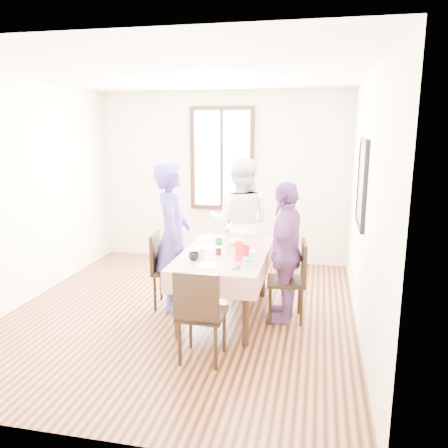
{
  "coord_description": "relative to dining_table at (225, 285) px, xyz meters",
  "views": [
    {
      "loc": [
        1.52,
        -4.77,
        2.16
      ],
      "look_at": [
        0.51,
        -0.02,
        1.1
      ],
      "focal_mm": 36.08,
      "sensor_mm": 36.0,
      "label": 1
    }
  ],
  "objects": [
    {
      "name": "drinking_glass",
      "position": [
        -0.21,
        -0.23,
        0.44
      ],
      "size": [
        0.07,
        0.07,
        0.1
      ],
      "primitive_type": "cylinder",
      "color": "silver",
      "rests_on": "tablecloth"
    },
    {
      "name": "jam_jar",
      "position": [
        -0.05,
        -0.11,
        0.43
      ],
      "size": [
        0.06,
        0.06,
        0.09
      ],
      "primitive_type": "cylinder",
      "color": "black",
      "rests_on": "tablecloth"
    },
    {
      "name": "mug_flag",
      "position": [
        0.25,
        -0.06,
        0.44
      ],
      "size": [
        0.13,
        0.13,
        0.1
      ],
      "primitive_type": "imported",
      "rotation": [
        0.0,
        0.0,
        0.21
      ],
      "color": "red",
      "rests_on": "tablecloth"
    },
    {
      "name": "mug_green",
      "position": [
        -0.14,
        0.3,
        0.43
      ],
      "size": [
        0.1,
        0.1,
        0.08
      ],
      "primitive_type": "imported",
      "rotation": [
        0.0,
        0.0,
        -0.0
      ],
      "color": "#0C7226",
      "rests_on": "tablecloth"
    },
    {
      "name": "juice_carton",
      "position": [
        0.2,
        -0.26,
        0.49
      ],
      "size": [
        0.07,
        0.07,
        0.21
      ],
      "primitive_type": "cube",
      "color": "red",
      "rests_on": "tablecloth"
    },
    {
      "name": "right_wall",
      "position": [
        1.49,
        -0.03,
        0.98
      ],
      "size": [
        0.0,
        4.5,
        4.5
      ],
      "primitive_type": "plane",
      "rotation": [
        1.57,
        0.0,
        -1.57
      ],
      "color": "beige",
      "rests_on": "ground"
    },
    {
      "name": "back_wall",
      "position": [
        -0.51,
        2.22,
        0.98
      ],
      "size": [
        4.0,
        0.0,
        4.0
      ],
      "primitive_type": "plane",
      "rotation": [
        1.57,
        0.0,
        0.0
      ],
      "color": "beige",
      "rests_on": "ground"
    },
    {
      "name": "tablecloth",
      "position": [
        0.0,
        0.0,
        0.38
      ],
      "size": [
        0.95,
        1.61,
        0.01
      ],
      "primitive_type": "cube",
      "color": "#5E1204",
      "rests_on": "dining_table"
    },
    {
      "name": "chair_near",
      "position": [
        0.0,
        -1.02,
        0.08
      ],
      "size": [
        0.43,
        0.43,
        0.91
      ],
      "primitive_type": "cube",
      "rotation": [
        0.0,
        0.0,
        -0.02
      ],
      "color": "black",
      "rests_on": "ground"
    },
    {
      "name": "mug_black",
      "position": [
        -0.26,
        -0.38,
        0.43
      ],
      "size": [
        0.14,
        0.14,
        0.09
      ],
      "primitive_type": "imported",
      "rotation": [
        0.0,
        0.0,
        0.31
      ],
      "color": "black",
      "rests_on": "tablecloth"
    },
    {
      "name": "person_left",
      "position": [
        -0.67,
        0.14,
        0.5
      ],
      "size": [
        0.57,
        0.73,
        1.76
      ],
      "primitive_type": "imported",
      "rotation": [
        0.0,
        0.0,
        1.83
      ],
      "color": "#423690",
      "rests_on": "ground"
    },
    {
      "name": "dining_table",
      "position": [
        0.0,
        0.0,
        0.0
      ],
      "size": [
        0.83,
        1.49,
        0.75
      ],
      "primitive_type": "cube",
      "color": "black",
      "rests_on": "ground"
    },
    {
      "name": "ground",
      "position": [
        -0.51,
        -0.03,
        -0.38
      ],
      "size": [
        4.5,
        4.5,
        0.0
      ],
      "primitive_type": "plane",
      "color": "black",
      "rests_on": "ground"
    },
    {
      "name": "flower_bunch",
      "position": [
        0.01,
        0.07,
        0.59
      ],
      "size": [
        0.09,
        0.09,
        0.1
      ],
      "primitive_type": null,
      "color": "yellow",
      "rests_on": "flower_vase"
    },
    {
      "name": "chair_right",
      "position": [
        0.69,
        0.05,
        0.08
      ],
      "size": [
        0.46,
        0.46,
        0.91
      ],
      "primitive_type": "cube",
      "rotation": [
        0.0,
        0.0,
        1.68
      ],
      "color": "black",
      "rests_on": "ground"
    },
    {
      "name": "plate_left",
      "position": [
        -0.26,
        0.1,
        0.39
      ],
      "size": [
        0.2,
        0.2,
        0.01
      ],
      "primitive_type": "cylinder",
      "color": "white",
      "rests_on": "tablecloth"
    },
    {
      "name": "person_far",
      "position": [
        0.0,
        1.01,
        0.51
      ],
      "size": [
        0.87,
        0.68,
        1.76
      ],
      "primitive_type": "imported",
      "rotation": [
        0.0,
        0.0,
        3.12
      ],
      "color": "white",
      "rests_on": "ground"
    },
    {
      "name": "chair_left",
      "position": [
        -0.69,
        0.14,
        0.08
      ],
      "size": [
        0.47,
        0.47,
        0.91
      ],
      "primitive_type": "cube",
      "rotation": [
        0.0,
        0.0,
        -1.44
      ],
      "color": "black",
      "rests_on": "ground"
    },
    {
      "name": "window_frame",
      "position": [
        -0.51,
        2.2,
        1.27
      ],
      "size": [
        1.02,
        0.06,
        1.62
      ],
      "primitive_type": "cube",
      "color": "black",
      "rests_on": "back_wall"
    },
    {
      "name": "smartphone",
      "position": [
        0.24,
        -0.55,
        0.39
      ],
      "size": [
        0.06,
        0.12,
        0.01
      ],
      "primitive_type": "cube",
      "color": "black",
      "rests_on": "tablecloth"
    },
    {
      "name": "flower_vase",
      "position": [
        0.01,
        0.07,
        0.46
      ],
      "size": [
        0.08,
        0.08,
        0.15
      ],
      "primitive_type": "cylinder",
      "color": "silver",
      "rests_on": "tablecloth"
    },
    {
      "name": "art_poster",
      "position": [
        1.47,
        0.27,
        1.18
      ],
      "size": [
        0.04,
        0.76,
        0.96
      ],
      "primitive_type": "cube",
      "color": "red",
      "rests_on": "right_wall"
    },
    {
      "name": "plate_far",
      "position": [
        0.02,
        0.55,
        0.39
      ],
      "size": [
        0.2,
        0.2,
        0.01
      ],
      "primitive_type": "cylinder",
      "color": "white",
      "rests_on": "tablecloth"
    },
    {
      "name": "window_pane",
      "position": [
        -0.51,
        2.21,
        1.27
      ],
      "size": [
        0.9,
        0.02,
        1.5
      ],
      "primitive_type": "cube",
      "color": "white",
      "rests_on": "back_wall"
    },
    {
      "name": "person_right",
      "position": [
        0.67,
        0.05,
        0.42
      ],
      "size": [
        0.49,
        0.97,
        1.58
      ],
      "primitive_type": "imported",
      "rotation": [
        0.0,
        0.0,
        -1.69
      ],
      "color": "#673A7B",
      "rests_on": "ground"
    },
    {
      "name": "butter_lid",
      "position": [
        0.34,
        -0.42,
        0.44
      ],
      "size": [
        0.12,
        0.12,
        0.01
      ],
      "primitive_type": "cylinder",
      "color": "blue",
      "rests_on": "butter_tub"
    },
    {
      "name": "butter_tub",
      "position": [
        0.34,
        -0.42,
        0.41
      ],
      "size": [
        0.1,
        0.1,
        0.05
      ],
      "primitive_type": "cylinder",
      "color": "white",
      "rests_on": "tablecloth"
    },
    {
      "name": "plate_right",
      "position": [
        0.26,
        0.07,
        0.39
      ],
      "size": [
        0.2,
        0.2,
        0.01
      ],
      "primitive_type": "cylinder",
      "color": "white",
      "rests_on": "tablecloth"
    },
    {
      "name": "chair_far",
      "position": [
        0.0,
        1.02,
        0.08
      ],
      "size": [
        0.44,
        0.44,
        0.91
      ],
      "primitive_type": "cube",
      "rotation": [
        0.0,
        0.0,
        3.18
      ],
      "color": "black",
      "rests_on": "ground"
    },
    {
      "name": "plate_near",
      "position": [
        -0.07,
        -0.53,
        0.39
      ],
      "size": [
        0.2,
        0.2,
        0.01
      ],
      "primitive_type": "cylinder",
      "color": "white",
      "rests_on": "tablecloth"
    },
    {
      "name": "serving_bowl",
      "position": [
        0.06,
        0.36,
        0.41
      ],
      "size": [
        0.25,
        0.25,
        0.05
      ],
      "primitive_type": "imported",
      "rotation": [
        0.0,
        0.0,
        0.29
      ],
      "color": "white",
      "rests_on": "tablecloth"
    }
  ]
}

